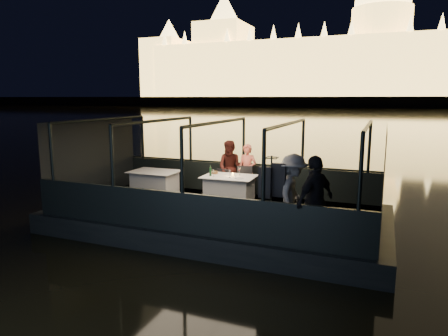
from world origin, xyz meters
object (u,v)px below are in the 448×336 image
at_px(chair_port_left, 220,183).
at_px(chair_port_right, 242,185).
at_px(passenger_dark, 315,203).
at_px(dining_table_central, 229,189).
at_px(coat_stand, 271,194).
at_px(person_man_maroon, 231,171).
at_px(wine_bottle, 210,171).
at_px(dining_table_aft, 155,183).
at_px(person_woman_coral, 247,172).
at_px(passenger_stripe, 293,195).

bearing_deg(chair_port_left, chair_port_right, 7.18).
bearing_deg(passenger_dark, dining_table_central, -103.21).
distance_m(coat_stand, person_man_maroon, 3.63).
bearing_deg(wine_bottle, coat_stand, -40.68).
relative_size(chair_port_left, wine_bottle, 2.85).
height_order(dining_table_aft, person_man_maroon, person_man_maroon).
height_order(person_woman_coral, passenger_stripe, passenger_stripe).
relative_size(person_woman_coral, passenger_stripe, 0.90).
height_order(chair_port_right, person_woman_coral, person_woman_coral).
relative_size(person_woman_coral, passenger_dark, 0.87).
bearing_deg(dining_table_aft, dining_table_central, 1.00).
xyz_separation_m(chair_port_right, passenger_stripe, (1.95, -2.33, 0.40)).
bearing_deg(dining_table_central, wine_bottle, -162.51).
relative_size(dining_table_aft, wine_bottle, 4.92).
bearing_deg(passenger_stripe, coat_stand, 117.26).
bearing_deg(person_man_maroon, passenger_stripe, -52.86).
xyz_separation_m(coat_stand, passenger_stripe, (0.42, 0.23, -0.05)).
distance_m(chair_port_left, chair_port_right, 0.68).
distance_m(passenger_stripe, passenger_dark, 0.73).
relative_size(coat_stand, passenger_stripe, 0.98).
xyz_separation_m(person_woman_coral, passenger_stripe, (1.95, -2.75, 0.10)).
height_order(dining_table_central, person_man_maroon, person_man_maroon).
xyz_separation_m(person_man_maroon, passenger_dark, (3.03, -3.24, 0.10)).
relative_size(coat_stand, passenger_dark, 0.95).
bearing_deg(chair_port_left, person_woman_coral, 38.65).
bearing_deg(person_man_maroon, chair_port_left, -115.11).
xyz_separation_m(dining_table_aft, coat_stand, (4.15, -2.07, 0.51)).
distance_m(person_woman_coral, wine_bottle, 1.27).
bearing_deg(person_woman_coral, passenger_stripe, -50.70).
xyz_separation_m(chair_port_left, wine_bottle, (-0.05, -0.61, 0.47)).
bearing_deg(wine_bottle, chair_port_left, 85.34).
height_order(dining_table_aft, chair_port_left, chair_port_left).
xyz_separation_m(dining_table_aft, passenger_dark, (5.12, -2.32, 0.47)).
bearing_deg(passenger_dark, person_man_maroon, -109.31).
bearing_deg(passenger_stripe, dining_table_central, 47.30).
xyz_separation_m(chair_port_right, coat_stand, (1.54, -2.56, 0.45)).
relative_size(dining_table_aft, chair_port_right, 1.50).
bearing_deg(coat_stand, chair_port_right, 120.97).
xyz_separation_m(chair_port_left, person_man_maroon, (0.16, 0.43, 0.30)).
distance_m(dining_table_central, passenger_dark, 3.64).
distance_m(person_man_maroon, wine_bottle, 1.07).
xyz_separation_m(coat_stand, person_man_maroon, (-2.06, 2.99, -0.15)).
height_order(person_man_maroon, passenger_dark, passenger_dark).
xyz_separation_m(chair_port_right, wine_bottle, (-0.73, -0.61, 0.47)).
relative_size(dining_table_central, chair_port_left, 1.76).
height_order(chair_port_right, wine_bottle, wine_bottle).
bearing_deg(coat_stand, person_man_maroon, 124.66).
distance_m(coat_stand, wine_bottle, 2.99).
relative_size(dining_table_aft, coat_stand, 0.83).
xyz_separation_m(passenger_dark, wine_bottle, (-3.24, 2.20, 0.06)).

